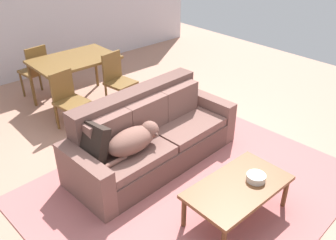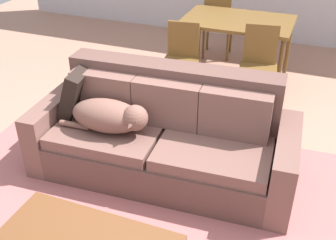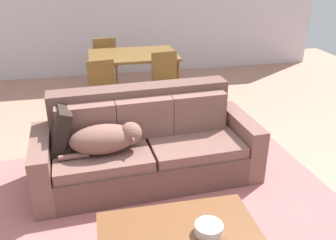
{
  "view_description": "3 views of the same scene",
  "coord_description": "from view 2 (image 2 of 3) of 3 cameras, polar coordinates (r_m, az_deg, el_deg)",
  "views": [
    {
      "loc": [
        -2.3,
        -2.62,
        2.72
      ],
      "look_at": [
        0.05,
        0.01,
        0.69
      ],
      "focal_mm": 38.06,
      "sensor_mm": 36.0,
      "label": 1
    },
    {
      "loc": [
        1.11,
        -2.43,
        2.29
      ],
      "look_at": [
        0.09,
        0.22,
        0.57
      ],
      "focal_mm": 43.94,
      "sensor_mm": 36.0,
      "label": 2
    },
    {
      "loc": [
        -0.44,
        -2.94,
        2.13
      ],
      "look_at": [
        0.27,
        0.37,
        0.57
      ],
      "focal_mm": 38.85,
      "sensor_mm": 36.0,
      "label": 3
    }
  ],
  "objects": [
    {
      "name": "dining_chair_far_left",
      "position": [
        5.85,
        6.91,
        13.39
      ],
      "size": [
        0.44,
        0.44,
        0.92
      ],
      "rotation": [
        0.0,
        0.0,
        3.26
      ],
      "color": "brown",
      "rests_on": "ground"
    },
    {
      "name": "area_rug",
      "position": [
        3.23,
        -5.28,
        -13.98
      ],
      "size": [
        3.61,
        2.99,
        0.01
      ],
      "primitive_type": "cube",
      "rotation": [
        0.0,
        0.0,
        0.06
      ],
      "color": "#B36564",
      "rests_on": "ground"
    },
    {
      "name": "couch",
      "position": [
        3.53,
        -0.46,
        -2.25
      ],
      "size": [
        2.25,
        1.0,
        0.9
      ],
      "rotation": [
        0.0,
        0.0,
        0.06
      ],
      "color": "brown",
      "rests_on": "ground"
    },
    {
      "name": "dining_table",
      "position": [
        5.13,
        9.61,
        12.81
      ],
      "size": [
        1.29,
        0.87,
        0.78
      ],
      "color": "brown",
      "rests_on": "ground"
    },
    {
      "name": "dog_on_left_cushion",
      "position": [
        3.4,
        -7.91,
        0.52
      ],
      "size": [
        0.77,
        0.36,
        0.28
      ],
      "rotation": [
        0.0,
        0.0,
        0.06
      ],
      "color": "brown",
      "rests_on": "couch"
    },
    {
      "name": "ground_plane",
      "position": [
        3.52,
        -2.64,
        -9.37
      ],
      "size": [
        10.0,
        10.0,
        0.0
      ],
      "primitive_type": "plane",
      "color": "tan"
    },
    {
      "name": "dining_chair_near_right",
      "position": [
        4.58,
        12.46,
        7.65
      ],
      "size": [
        0.45,
        0.45,
        0.91
      ],
      "rotation": [
        0.0,
        0.0,
        0.15
      ],
      "color": "brown",
      "rests_on": "ground"
    },
    {
      "name": "throw_pillow_by_left_arm",
      "position": [
        3.72,
        -12.46,
        3.94
      ],
      "size": [
        0.31,
        0.47,
        0.45
      ],
      "primitive_type": "cube",
      "rotation": [
        0.0,
        0.32,
        0.13
      ],
      "color": "black",
      "rests_on": "couch"
    },
    {
      "name": "dining_chair_near_left",
      "position": [
        4.75,
        1.86,
        8.75
      ],
      "size": [
        0.46,
        0.46,
        0.85
      ],
      "rotation": [
        0.0,
        0.0,
        0.15
      ],
      "color": "brown",
      "rests_on": "ground"
    }
  ]
}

